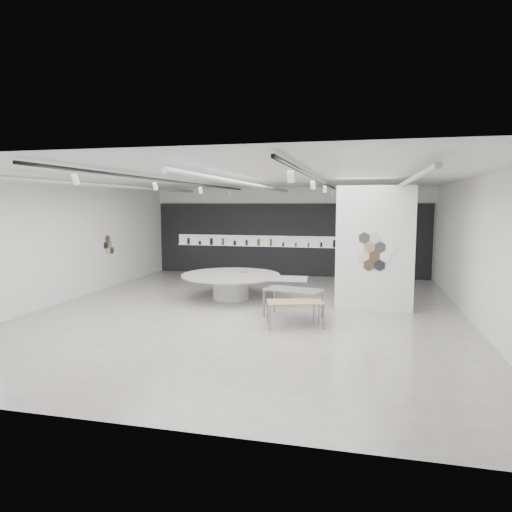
% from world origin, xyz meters
% --- Properties ---
extents(room, '(12.02, 14.02, 3.82)m').
position_xyz_m(room, '(-0.09, -0.00, 2.07)').
color(room, '#ABA7A1').
rests_on(room, ground).
extents(back_wall_display, '(11.80, 0.27, 3.10)m').
position_xyz_m(back_wall_display, '(-0.08, 6.93, 1.54)').
color(back_wall_display, black).
rests_on(back_wall_display, ground).
extents(partition_column, '(2.20, 0.38, 3.60)m').
position_xyz_m(partition_column, '(3.50, 1.00, 1.80)').
color(partition_column, white).
rests_on(partition_column, ground).
extents(display_island, '(4.27, 3.44, 0.82)m').
position_xyz_m(display_island, '(-0.91, 1.54, 0.53)').
color(display_island, white).
rests_on(display_island, ground).
extents(sample_table_wood, '(1.53, 1.06, 0.65)m').
position_xyz_m(sample_table_wood, '(1.56, -1.36, 0.61)').
color(sample_table_wood, '#A68955').
rests_on(sample_table_wood, ground).
extents(sample_table_stone, '(1.66, 1.10, 0.78)m').
position_xyz_m(sample_table_stone, '(1.37, -0.42, 0.72)').
color(sample_table_stone, gray).
rests_on(sample_table_stone, ground).
extents(kitchen_counter, '(1.64, 0.72, 1.26)m').
position_xyz_m(kitchen_counter, '(3.40, 6.53, 0.46)').
color(kitchen_counter, white).
rests_on(kitchen_counter, ground).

